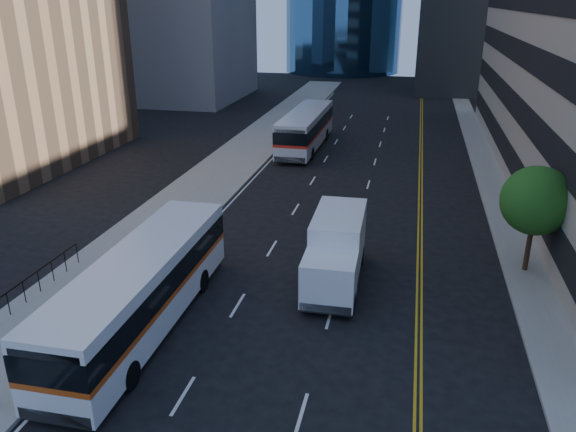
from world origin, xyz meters
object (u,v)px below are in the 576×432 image
at_px(bus_rear, 306,128).
at_px(box_truck, 336,250).
at_px(street_tree, 536,201).
at_px(bus_front, 142,288).

relative_size(bus_rear, box_truck, 1.90).
height_order(street_tree, box_truck, street_tree).
bearing_deg(street_tree, box_truck, -160.84).
relative_size(street_tree, bus_rear, 0.41).
xyz_separation_m(bus_front, bus_rear, (0.79, 29.60, 0.03)).
distance_m(bus_front, box_truck, 8.71).
relative_size(street_tree, bus_front, 0.42).
xyz_separation_m(street_tree, bus_rear, (-14.81, 21.23, -1.90)).
height_order(bus_rear, box_truck, bus_rear).
relative_size(bus_front, bus_rear, 0.98).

